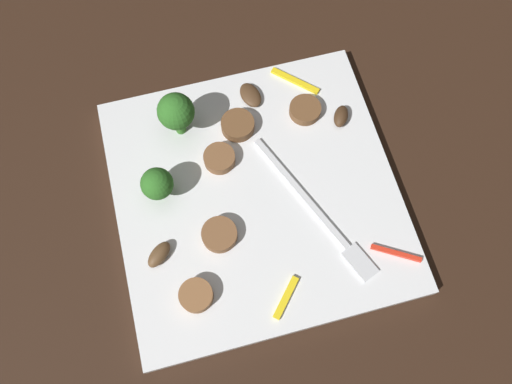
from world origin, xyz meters
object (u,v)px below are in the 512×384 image
object	(u,v)px
pepper_strip_1	(284,298)
sausage_slice_4	(219,235)
sausage_slice_0	(196,295)
mushroom_1	(341,116)
sausage_slice_1	(305,110)
pepper_strip_3	(295,81)
pepper_strip_2	(396,253)
broccoli_floret_1	(176,112)
plate	(256,194)
sausage_slice_3	(234,126)
sausage_slice_2	(219,158)
mushroom_2	(159,254)
fork	(321,216)
mushroom_0	(250,95)
broccoli_floret_0	(157,184)

from	to	relation	value
pepper_strip_1	sausage_slice_4	bearing A→B (deg)	-148.97
sausage_slice_0	mushroom_1	xyz separation A→B (m)	(-0.14, 0.19, -0.00)
sausage_slice_1	pepper_strip_3	bearing A→B (deg)	178.94
pepper_strip_2	pepper_strip_3	bearing A→B (deg)	-169.45
broccoli_floret_1	pepper_strip_2	distance (m)	0.25
plate	sausage_slice_0	world-z (taller)	sausage_slice_0
sausage_slice_3	sausage_slice_1	bearing A→B (deg)	90.09
plate	sausage_slice_3	xyz separation A→B (m)	(-0.08, -0.00, 0.01)
sausage_slice_2	pepper_strip_1	bearing A→B (deg)	9.63
sausage_slice_1	mushroom_2	distance (m)	0.21
fork	sausage_slice_2	world-z (taller)	sausage_slice_2
sausage_slice_1	sausage_slice_2	size ratio (longest dim) A/B	1.04
plate	mushroom_0	size ratio (longest dim) A/B	8.85
broccoli_floret_1	pepper_strip_2	bearing A→B (deg)	43.13
pepper_strip_3	pepper_strip_2	bearing A→B (deg)	10.55
broccoli_floret_0	mushroom_2	distance (m)	0.07
sausage_slice_4	sausage_slice_3	bearing A→B (deg)	159.19
sausage_slice_2	mushroom_2	bearing A→B (deg)	-43.39
sausage_slice_0	sausage_slice_1	bearing A→B (deg)	136.48
sausage_slice_0	sausage_slice_4	world-z (taller)	same
mushroom_2	sausage_slice_2	bearing A→B (deg)	136.61
sausage_slice_0	pepper_strip_2	world-z (taller)	sausage_slice_0
fork	sausage_slice_2	size ratio (longest dim) A/B	5.28
mushroom_0	pepper_strip_1	xyz separation A→B (m)	(0.22, -0.02, -0.00)
fork	mushroom_0	xyz separation A→B (m)	(-0.15, -0.03, 0.00)
fork	sausage_slice_1	distance (m)	0.12
sausage_slice_1	sausage_slice_4	world-z (taller)	sausage_slice_4
plate	sausage_slice_4	distance (m)	0.06
broccoli_floret_0	sausage_slice_2	xyz separation A→B (m)	(-0.02, 0.06, -0.02)
broccoli_floret_0	mushroom_2	xyz separation A→B (m)	(0.06, -0.01, -0.02)
sausage_slice_3	pepper_strip_1	xyz separation A→B (m)	(0.18, 0.00, -0.00)
fork	sausage_slice_2	xyz separation A→B (m)	(-0.08, -0.08, 0.00)
sausage_slice_3	pepper_strip_3	size ratio (longest dim) A/B	0.61
sausage_slice_0	mushroom_1	bearing A→B (deg)	127.52
broccoli_floret_1	sausage_slice_4	world-z (taller)	broccoli_floret_1
sausage_slice_2	pepper_strip_3	bearing A→B (deg)	125.13
sausage_slice_3	pepper_strip_2	xyz separation A→B (m)	(0.17, 0.12, -0.00)
mushroom_0	mushroom_2	size ratio (longest dim) A/B	1.11
plate	pepper_strip_2	xyz separation A→B (m)	(0.10, 0.11, 0.01)
broccoli_floret_1	sausage_slice_0	world-z (taller)	broccoli_floret_1
mushroom_0	pepper_strip_3	world-z (taller)	mushroom_0
sausage_slice_1	mushroom_2	xyz separation A→B (m)	(0.12, -0.18, 0.00)
sausage_slice_0	sausage_slice_3	distance (m)	0.18
sausage_slice_4	mushroom_0	bearing A→B (deg)	154.62
plate	sausage_slice_4	xyz separation A→B (m)	(0.04, -0.05, 0.01)
sausage_slice_4	plate	bearing A→B (deg)	127.85
plate	broccoli_floret_1	size ratio (longest dim) A/B	4.89
sausage_slice_1	pepper_strip_1	world-z (taller)	sausage_slice_1
broccoli_floret_1	mushroom_2	distance (m)	0.14
broccoli_floret_1	mushroom_2	world-z (taller)	broccoli_floret_1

